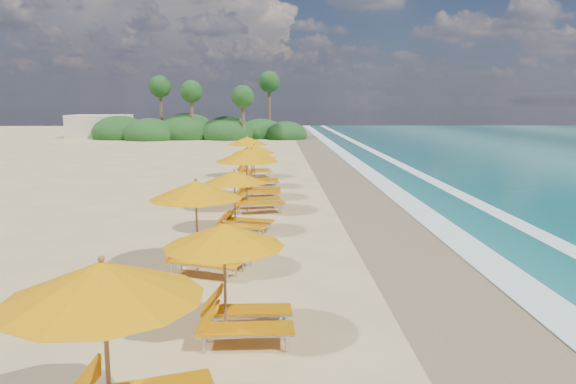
% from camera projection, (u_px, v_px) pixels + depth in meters
% --- Properties ---
extents(ground, '(160.00, 160.00, 0.00)m').
position_uv_depth(ground, '(288.00, 224.00, 19.73)').
color(ground, '#D4BA7C').
rests_on(ground, ground).
extents(wet_sand, '(4.00, 160.00, 0.01)m').
position_uv_depth(wet_sand, '(396.00, 223.00, 19.84)').
color(wet_sand, olive).
rests_on(wet_sand, ground).
extents(surf_foam, '(4.00, 160.00, 0.01)m').
position_uv_depth(surf_foam, '(468.00, 222.00, 19.91)').
color(surf_foam, white).
rests_on(surf_foam, ground).
extents(station_0, '(3.26, 3.18, 2.59)m').
position_uv_depth(station_0, '(123.00, 339.00, 6.88)').
color(station_0, olive).
rests_on(station_0, ground).
extents(station_1, '(2.50, 2.31, 2.31)m').
position_uv_depth(station_1, '(234.00, 272.00, 10.07)').
color(station_1, olive).
rests_on(station_1, ground).
extents(station_2, '(3.21, 3.16, 2.49)m').
position_uv_depth(station_2, '(203.00, 219.00, 14.10)').
color(station_2, olive).
rests_on(station_2, ground).
extents(station_3, '(2.78, 2.71, 2.20)m').
position_uv_depth(station_3, '(240.00, 197.00, 18.28)').
color(station_3, olive).
rests_on(station_3, ground).
extents(station_4, '(3.13, 2.98, 2.64)m').
position_uv_depth(station_4, '(252.00, 176.00, 21.80)').
color(station_4, olive).
rests_on(station_4, ground).
extents(station_5, '(2.58, 2.38, 2.38)m').
position_uv_depth(station_5, '(256.00, 170.00, 24.82)').
color(station_5, olive).
rests_on(station_5, ground).
extents(station_6, '(2.50, 2.32, 2.29)m').
position_uv_depth(station_6, '(257.00, 163.00, 28.12)').
color(station_6, olive).
rests_on(station_6, ground).
extents(station_7, '(2.99, 2.87, 2.48)m').
position_uv_depth(station_7, '(251.00, 154.00, 31.74)').
color(station_7, olive).
rests_on(station_7, ground).
extents(treeline, '(25.80, 8.80, 9.74)m').
position_uv_depth(treeline, '(195.00, 131.00, 64.15)').
color(treeline, '#163D14').
rests_on(treeline, ground).
extents(beach_building, '(7.00, 5.00, 2.80)m').
position_uv_depth(beach_building, '(100.00, 126.00, 66.20)').
color(beach_building, beige).
rests_on(beach_building, ground).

